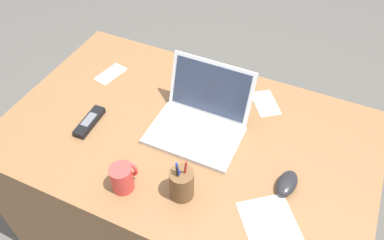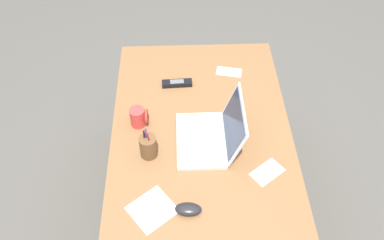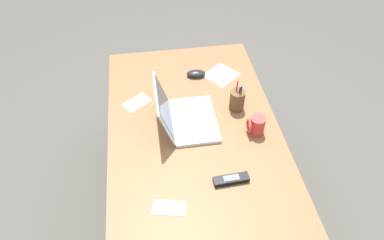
% 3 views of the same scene
% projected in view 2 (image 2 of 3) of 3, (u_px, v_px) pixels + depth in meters
% --- Properties ---
extents(ground_plane, '(6.00, 6.00, 0.00)m').
position_uv_depth(ground_plane, '(200.00, 211.00, 2.46)').
color(ground_plane, '#4C4944').
extents(desk, '(1.36, 0.85, 0.70)m').
position_uv_depth(desk, '(201.00, 178.00, 2.20)').
color(desk, brown).
rests_on(desk, ground).
extents(laptop, '(0.33, 0.29, 0.22)m').
position_uv_depth(laptop, '(211.00, 135.00, 1.89)').
color(laptop, silver).
rests_on(laptop, desk).
extents(computer_mouse, '(0.07, 0.11, 0.04)m').
position_uv_depth(computer_mouse, '(188.00, 209.00, 1.66)').
color(computer_mouse, black).
rests_on(computer_mouse, desk).
extents(coffee_mug_white, '(0.07, 0.08, 0.10)m').
position_uv_depth(coffee_mug_white, '(139.00, 117.00, 1.95)').
color(coffee_mug_white, '#C63833').
rests_on(coffee_mug_white, desk).
extents(cordless_phone, '(0.05, 0.16, 0.03)m').
position_uv_depth(cordless_phone, '(177.00, 83.00, 2.16)').
color(cordless_phone, black).
rests_on(cordless_phone, desk).
extents(pen_holder, '(0.08, 0.08, 0.17)m').
position_uv_depth(pen_holder, '(148.00, 146.00, 1.83)').
color(pen_holder, brown).
rests_on(pen_holder, desk).
extents(paper_note_near_laptop, '(0.09, 0.15, 0.00)m').
position_uv_depth(paper_note_near_laptop, '(229.00, 72.00, 2.24)').
color(paper_note_near_laptop, white).
rests_on(paper_note_near_laptop, desk).
extents(paper_note_left, '(0.15, 0.16, 0.00)m').
position_uv_depth(paper_note_left, '(267.00, 172.00, 1.80)').
color(paper_note_left, white).
rests_on(paper_note_left, desk).
extents(paper_note_right, '(0.23, 0.23, 0.00)m').
position_uv_depth(paper_note_right, '(152.00, 209.00, 1.68)').
color(paper_note_right, white).
rests_on(paper_note_right, desk).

